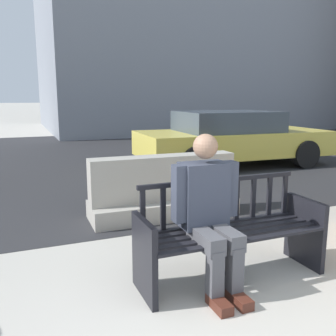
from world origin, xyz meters
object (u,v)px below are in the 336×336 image
seated_person (209,209)px  car_taxi_near (232,138)px  street_bench (230,236)px  jersey_barrier_centre (163,192)px

seated_person → car_taxi_near: 5.87m
seated_person → car_taxi_near: seated_person is taller
street_bench → seated_person: 0.39m
jersey_barrier_centre → street_bench: bearing=-93.0°
car_taxi_near → seated_person: bearing=-123.6°
street_bench → jersey_barrier_centre: (0.10, 1.88, -0.06)m
seated_person → car_taxi_near: bearing=56.4°
jersey_barrier_centre → car_taxi_near: car_taxi_near is taller
car_taxi_near → street_bench: bearing=-121.8°
street_bench → jersey_barrier_centre: size_ratio=0.84×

